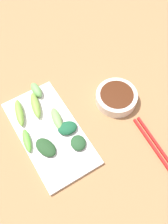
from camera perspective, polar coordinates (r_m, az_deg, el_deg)
name	(u,v)px	position (r m, az deg, el deg)	size (l,w,h in m)	color
tabletop	(74,127)	(0.88, -2.05, -3.19)	(2.10, 2.10, 0.02)	#9B7147
sauce_bowl	(116,97)	(0.91, 6.81, 3.09)	(0.14, 0.14, 0.04)	silver
serving_plate	(50,133)	(0.86, -7.19, -4.33)	(0.18, 0.34, 0.01)	white
broccoli_leafy_0	(46,147)	(0.83, -8.02, -7.36)	(0.05, 0.07, 0.02)	#234824
broccoli_leafy_1	(78,143)	(0.82, -1.21, -6.48)	(0.05, 0.05, 0.02)	#244D29
broccoli_stalk_2	(36,105)	(0.89, -10.13, 1.39)	(0.03, 0.10, 0.03)	#79A842
broccoli_stalk_3	(19,113)	(0.89, -13.40, -0.14)	(0.03, 0.10, 0.03)	#75A940
broccoli_stalk_4	(27,140)	(0.84, -11.90, -5.87)	(0.02, 0.08, 0.02)	#60B93D
broccoli_leafy_5	(67,128)	(0.85, -3.49, -3.38)	(0.06, 0.05, 0.02)	#195735
broccoli_stalk_6	(36,90)	(0.93, -9.97, 4.59)	(0.03, 0.06, 0.03)	#6BA65A
broccoli_stalk_7	(57,119)	(0.86, -5.71, -1.46)	(0.03, 0.08, 0.02)	#73A35A
chopsticks	(157,148)	(0.87, 15.00, -7.33)	(0.04, 0.23, 0.01)	red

